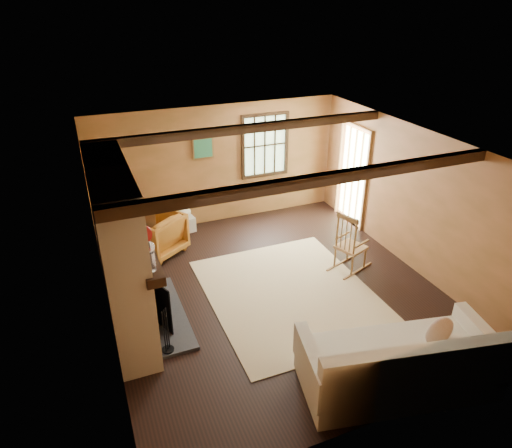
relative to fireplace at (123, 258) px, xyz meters
name	(u,v)px	position (x,y,z in m)	size (l,w,h in m)	color
ground	(273,290)	(2.23, 0.00, -1.10)	(5.50, 5.50, 0.00)	black
room_envelope	(281,188)	(2.45, 0.26, 0.53)	(5.02, 5.52, 2.44)	#A9653C
fireplace	(123,258)	(0.00, 0.00, 0.00)	(1.02, 2.30, 2.40)	#A25E3E
rug	(290,293)	(2.43, -0.20, -1.10)	(2.50, 3.00, 0.01)	#CCBB88
rocking_chair	(350,246)	(3.68, 0.10, -0.65)	(0.86, 0.64, 1.06)	tan
sofa	(400,366)	(2.79, -2.41, -0.77)	(2.45, 1.45, 0.93)	beige
firewood_pile	(130,236)	(0.34, 2.48, -0.98)	(0.68, 0.12, 0.25)	brown
laundry_basket	(181,224)	(1.34, 2.55, -0.95)	(0.50, 0.38, 0.30)	silver
basket_pillow	(180,212)	(1.34, 2.55, -0.69)	(0.44, 0.35, 0.22)	beige
armchair	(157,234)	(0.75, 1.88, -0.72)	(0.82, 0.84, 0.77)	#BF6026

